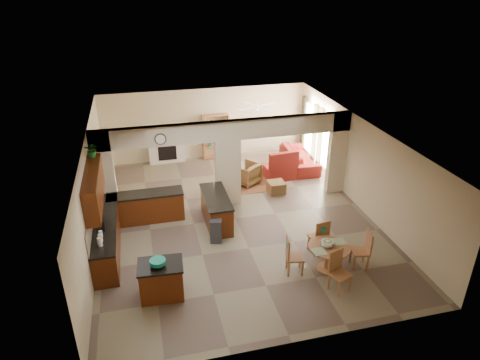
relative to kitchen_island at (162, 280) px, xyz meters
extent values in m
plane|color=#786C53|center=(2.43, 2.93, -0.44)|extent=(10.00, 10.00, 0.00)
plane|color=white|center=(2.43, 2.93, 2.36)|extent=(10.00, 10.00, 0.00)
plane|color=beige|center=(2.43, 7.93, 0.96)|extent=(8.00, 0.00, 8.00)
plane|color=beige|center=(2.43, -2.07, 0.96)|extent=(8.00, 0.00, 8.00)
plane|color=beige|center=(-1.57, 2.93, 0.96)|extent=(0.00, 10.00, 10.00)
plane|color=beige|center=(6.43, 2.93, 0.96)|extent=(0.00, 10.00, 10.00)
cube|color=beige|center=(-1.27, 3.93, 0.96)|extent=(0.60, 0.25, 2.80)
cube|color=beige|center=(2.43, 3.93, 0.66)|extent=(0.80, 0.25, 2.20)
cube|color=beige|center=(6.13, 3.93, 0.96)|extent=(0.60, 0.25, 2.80)
cube|color=beige|center=(2.43, 3.93, 2.06)|extent=(8.00, 0.25, 0.60)
cube|color=#3A1706|center=(-1.27, 2.13, -0.01)|extent=(0.60, 3.20, 0.86)
cube|color=black|center=(-1.27, 2.13, 0.44)|extent=(0.62, 3.22, 0.05)
cube|color=tan|center=(-1.55, 2.13, 0.76)|extent=(0.02, 3.20, 0.55)
cube|color=#3A1706|center=(-0.17, 3.50, -0.01)|extent=(2.20, 0.60, 0.86)
cube|color=black|center=(-0.17, 3.50, 0.44)|extent=(2.22, 0.62, 0.05)
cube|color=#3A1706|center=(-1.39, 2.13, 1.48)|extent=(0.35, 2.40, 0.90)
cube|color=#3A1706|center=(1.83, 2.83, -0.01)|extent=(0.65, 1.80, 0.86)
cube|color=black|center=(1.83, 2.83, 0.44)|extent=(0.70, 1.85, 0.05)
cube|color=silver|center=(1.83, 1.98, -0.02)|extent=(0.58, 0.04, 0.70)
cylinder|color=#512E1B|center=(0.43, 3.78, 2.01)|extent=(0.34, 0.03, 0.34)
cube|color=brown|center=(3.63, 5.03, -0.44)|extent=(1.60, 1.30, 0.01)
cube|color=white|center=(0.83, 7.77, 0.11)|extent=(1.40, 0.28, 1.10)
cube|color=black|center=(0.83, 7.63, 0.06)|extent=(0.70, 0.04, 0.70)
cube|color=white|center=(0.83, 7.75, 0.71)|extent=(1.60, 0.35, 0.10)
cube|color=#9A5F35|center=(2.78, 7.75, 0.46)|extent=(1.00, 0.32, 1.80)
cube|color=white|center=(6.40, 5.23, 0.76)|extent=(0.02, 0.90, 1.90)
cube|color=white|center=(6.40, 6.93, 0.76)|extent=(0.02, 0.90, 1.90)
cube|color=white|center=(6.40, 6.08, 0.61)|extent=(0.02, 0.70, 2.10)
cube|color=#43251A|center=(6.36, 4.63, 0.76)|extent=(0.10, 0.28, 2.30)
cube|color=#43251A|center=(6.36, 5.83, 0.76)|extent=(0.10, 0.28, 2.30)
cube|color=#43251A|center=(6.36, 6.33, 0.76)|extent=(0.10, 0.28, 2.30)
cube|color=#43251A|center=(6.36, 7.53, 0.76)|extent=(0.10, 0.28, 2.30)
cylinder|color=white|center=(3.93, 5.93, 2.12)|extent=(1.00, 1.00, 0.10)
cube|color=#3A1706|center=(0.00, 0.00, -0.03)|extent=(1.01, 0.74, 0.83)
cube|color=black|center=(0.00, 0.00, 0.41)|extent=(1.06, 0.79, 0.05)
cylinder|color=#148A72|center=(-0.05, -0.05, 0.52)|extent=(0.36, 0.36, 0.17)
cube|color=#313134|center=(1.62, 1.86, -0.12)|extent=(0.36, 0.33, 0.65)
cylinder|color=#9A5F35|center=(4.10, -0.04, 0.24)|extent=(1.03, 1.03, 0.04)
cylinder|color=#9A5F35|center=(4.10, -0.04, -0.09)|extent=(0.15, 0.15, 0.66)
cylinder|color=#9A5F35|center=(4.10, -0.04, -0.41)|extent=(0.53, 0.53, 0.06)
cylinder|color=#8AB426|center=(4.05, -0.01, 0.34)|extent=(0.31, 0.31, 0.17)
imported|color=maroon|center=(5.73, 6.16, -0.09)|extent=(2.43, 1.05, 0.70)
cube|color=maroon|center=(4.69, 5.42, -0.22)|extent=(1.19, 1.01, 0.44)
imported|color=maroon|center=(3.38, 5.23, -0.07)|extent=(1.12, 1.12, 0.74)
cube|color=maroon|center=(4.17, 4.28, -0.25)|extent=(0.55, 0.55, 0.39)
imported|color=#175216|center=(-1.39, 3.08, 2.13)|extent=(0.42, 0.38, 0.41)
cube|color=#9A5F35|center=(4.16, 0.75, 0.01)|extent=(0.48, 0.48, 0.05)
cube|color=#9A5F35|center=(4.31, 0.95, -0.22)|extent=(0.04, 0.04, 0.44)
cube|color=#9A5F35|center=(3.97, 0.90, -0.22)|extent=(0.04, 0.04, 0.44)
cube|color=#9A5F35|center=(4.36, 0.61, -0.22)|extent=(0.04, 0.04, 0.44)
cube|color=#9A5F35|center=(4.02, 0.56, -0.22)|extent=(0.04, 0.04, 0.44)
cube|color=#9A5F35|center=(4.19, 0.57, 0.31)|extent=(0.42, 0.10, 0.55)
cube|color=#148A72|center=(4.19, 0.54, 0.38)|extent=(0.14, 0.03, 0.14)
cube|color=#9A5F35|center=(4.94, -0.10, 0.01)|extent=(0.49, 0.49, 0.05)
cube|color=#9A5F35|center=(4.80, 0.10, -0.22)|extent=(0.04, 0.04, 0.44)
cube|color=#9A5F35|center=(4.74, -0.23, -0.22)|extent=(0.04, 0.04, 0.44)
cube|color=#9A5F35|center=(5.14, 0.04, -0.22)|extent=(0.04, 0.04, 0.44)
cube|color=#9A5F35|center=(5.07, -0.30, -0.22)|extent=(0.04, 0.04, 0.44)
cube|color=#9A5F35|center=(5.12, -0.13, 0.31)|extent=(0.12, 0.42, 0.55)
cube|color=#148A72|center=(5.15, -0.14, 0.38)|extent=(0.04, 0.14, 0.14)
cube|color=#9A5F35|center=(4.05, -0.82, 0.01)|extent=(0.53, 0.53, 0.05)
cube|color=#9A5F35|center=(3.94, -1.03, -0.22)|extent=(0.04, 0.04, 0.44)
cube|color=#9A5F35|center=(4.26, -0.92, -0.22)|extent=(0.04, 0.04, 0.44)
cube|color=#9A5F35|center=(3.83, -0.71, -0.22)|extent=(0.04, 0.04, 0.44)
cube|color=#9A5F35|center=(4.15, -0.60, -0.22)|extent=(0.04, 0.04, 0.44)
cube|color=#9A5F35|center=(3.99, -0.64, 0.31)|extent=(0.41, 0.17, 0.55)
cube|color=#148A72|center=(3.98, -0.61, 0.38)|extent=(0.14, 0.05, 0.14)
cube|color=#9A5F35|center=(3.26, 0.07, 0.01)|extent=(0.50, 0.50, 0.05)
cube|color=#9A5F35|center=(3.39, -0.13, -0.22)|extent=(0.04, 0.04, 0.44)
cube|color=#9A5F35|center=(3.46, 0.20, -0.22)|extent=(0.04, 0.04, 0.44)
cube|color=#9A5F35|center=(3.06, -0.06, -0.22)|extent=(0.04, 0.04, 0.44)
cube|color=#9A5F35|center=(3.13, 0.27, -0.22)|extent=(0.04, 0.04, 0.44)
cube|color=#9A5F35|center=(3.07, 0.11, 0.31)|extent=(0.12, 0.42, 0.55)
cube|color=#148A72|center=(3.05, 0.11, 0.38)|extent=(0.04, 0.14, 0.14)
camera|label=1|loc=(-0.12, -7.98, 6.33)|focal=32.00mm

